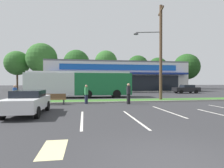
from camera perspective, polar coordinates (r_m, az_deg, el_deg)
name	(u,v)px	position (r m, az deg, el deg)	size (l,w,h in m)	color
ground_plane	(172,164)	(4.80, 18.59, -23.01)	(240.00, 240.00, 0.00)	#2D2D30
grass_median	(104,101)	(18.11, -2.42, -5.35)	(56.00, 2.20, 0.12)	#386B28
curb_lip	(106,102)	(16.90, -1.95, -5.77)	(56.00, 0.24, 0.12)	gray
parking_stripe_0	(82,119)	(9.66, -9.49, -10.89)	(0.12, 4.80, 0.01)	silver
parking_stripe_1	(134,119)	(9.72, 6.97, -10.80)	(0.12, 4.80, 0.01)	silver
parking_stripe_2	(167,111)	(12.52, 17.04, -8.27)	(0.12, 4.80, 0.01)	silver
parking_stripe_3	(224,115)	(12.38, 31.86, -8.43)	(0.12, 4.80, 0.01)	silver
lot_arrow	(53,149)	(5.74, -18.07, -18.92)	(0.70, 1.60, 0.01)	beige
storefront_building	(115,77)	(40.82, 0.93, 2.19)	(28.49, 13.94, 6.19)	silver
tree_far_left	(17,63)	(52.61, -27.85, 5.87)	(6.24, 6.24, 10.01)	#473323
tree_left	(42,59)	(48.49, -21.33, 7.54)	(7.56, 7.56, 11.66)	#473323
tree_mid_left	(77,63)	(47.81, -11.19, 6.58)	(6.73, 6.73, 10.35)	#473323
tree_mid	(106,62)	(49.40, -1.93, 7.07)	(6.07, 6.07, 10.60)	#473323
tree_mid_right	(138,66)	(48.42, 8.17, 5.60)	(5.68, 5.68, 9.06)	#473323
tree_right	(158,67)	(54.96, 14.29, 5.11)	(5.80, 5.80, 9.25)	#473323
tree_far_right	(187,67)	(57.94, 22.59, 5.08)	(7.59, 7.59, 10.36)	#473323
utility_pole	(159,50)	(19.89, 14.79, 10.47)	(3.15, 2.37, 10.02)	#4C3826
city_bus	(80,84)	(23.01, -10.10, 0.15)	(12.89, 2.69, 3.25)	#196638
bus_stop_bench	(56,99)	(16.10, -17.22, -4.52)	(1.60, 0.45, 0.95)	brown
car_0	(100,89)	(30.08, -3.75, -1.65)	(4.24, 1.97, 1.50)	#9E998C
car_1	(28,102)	(11.94, -25.08, -5.11)	(1.95, 4.37, 1.43)	silver
car_2	(186,89)	(34.16, 22.46, -1.44)	(4.48, 1.94, 1.48)	black
pedestrian_near_bench	(86,94)	(16.22, -8.16, -3.24)	(0.34, 0.34, 1.69)	#1E2338
pedestrian_by_pole	(129,94)	(15.95, 5.26, -3.06)	(0.37, 0.37, 1.82)	black
pedestrian_mid	(15,95)	(16.98, -28.42, -3.14)	(0.34, 0.34, 1.68)	#47423D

